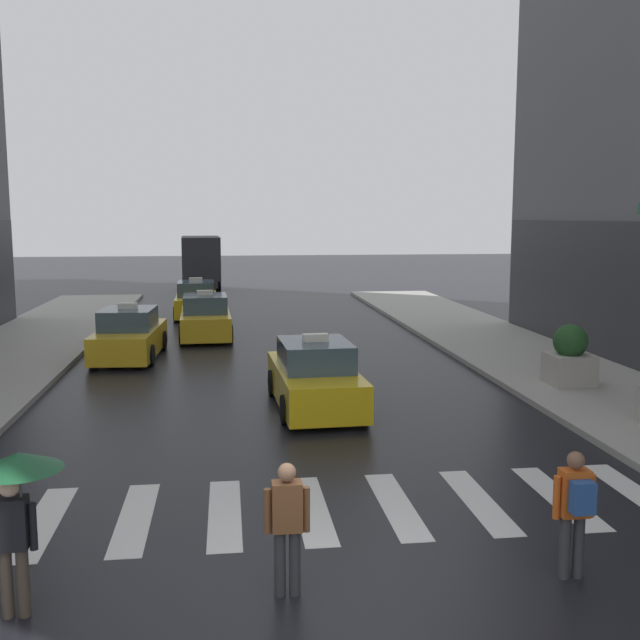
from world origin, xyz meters
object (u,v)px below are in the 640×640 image
Objects in this scene: taxi_second at (129,336)px; box_truck at (201,261)px; taxi_lead at (315,378)px; taxi_third at (205,318)px; taxi_fourth at (196,301)px; pedestrian_with_umbrella at (17,489)px; pedestrian_with_backpack at (575,505)px; pedestrian_plain_coat at (287,521)px; planter_mid_block at (570,357)px.

taxi_second is 0.61× the size of box_truck.
taxi_lead is at bearing -82.90° from box_truck.
taxi_fourth is (-0.58, 6.00, 0.00)m from taxi_third.
taxi_lead is 2.37× the size of pedestrian_with_umbrella.
taxi_third is at bearing 59.10° from taxi_second.
taxi_lead reaches higher than pedestrian_with_backpack.
pedestrian_with_umbrella is (-1.55, -19.78, 0.79)m from taxi_third.
taxi_second is at bearing -94.13° from box_truck.
taxi_fourth is at bearing 79.97° from taxi_second.
planter_mid_block is at bearing 49.89° from pedestrian_plain_coat.
taxi_fourth is 2.86× the size of planter_mid_block.
box_truck is 37.82m from pedestrian_plain_coat.
taxi_second is 15.94m from pedestrian_with_umbrella.
taxi_lead is 2.79× the size of pedestrian_plain_coat.
planter_mid_block is (11.29, 9.90, -0.64)m from pedestrian_with_umbrella.
box_truck reaches higher than taxi_second.
pedestrian_plain_coat is (-3.59, 0.05, -0.03)m from pedestrian_with_backpack.
planter_mid_block is (10.31, -15.88, 0.15)m from taxi_fourth.
pedestrian_plain_coat is at bearing -76.44° from taxi_second.
planter_mid_block is (8.25, 9.80, -0.07)m from pedestrian_plain_coat.
planter_mid_block reaches higher than pedestrian_with_backpack.
taxi_second is (-5.19, 6.99, 0.00)m from taxi_lead.
taxi_lead is 0.60× the size of box_truck.
pedestrian_plain_coat is at bearing 1.97° from pedestrian_with_umbrella.
pedestrian_with_backpack is (6.63, 0.06, -0.54)m from pedestrian_with_umbrella.
pedestrian_plain_coat is (2.22, -37.74, -0.91)m from box_truck.
taxi_third is 2.78× the size of pedestrian_plain_coat.
taxi_fourth is at bearing -89.22° from box_truck.
taxi_second is 13.47m from planter_mid_block.
box_truck reaches higher than pedestrian_with_backpack.
taxi_fourth is at bearing 123.00° from planter_mid_block.
pedestrian_with_backpack is (7.40, -15.84, 0.25)m from taxi_second.
box_truck is at bearing 90.78° from taxi_fourth.
taxi_second reaches higher than pedestrian_with_backpack.
pedestrian_with_backpack is at bearing -115.33° from planter_mid_block.
taxi_fourth is at bearing 95.49° from taxi_third.
taxi_lead is 1.01× the size of taxi_fourth.
taxi_third is (-2.86, 10.88, 0.00)m from taxi_lead.
taxi_third is 1.01× the size of taxi_fourth.
taxi_third reaches higher than pedestrian_plain_coat.
taxi_third is at bearing -84.51° from taxi_fourth.
planter_mid_block is at bearing -69.45° from box_truck.
taxi_second is 16.25m from pedestrian_plain_coat.
box_truck is (-0.74, 18.07, 1.13)m from taxi_third.
taxi_lead is at bearing -53.43° from taxi_second.
box_truck is at bearing 110.55° from planter_mid_block.
box_truck is 4.77× the size of planter_mid_block.
pedestrian_with_backpack is at bearing -64.95° from taxi_second.
planter_mid_block is (4.66, 9.85, -0.10)m from pedestrian_with_backpack.
taxi_lead and taxi_third have the same top height.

